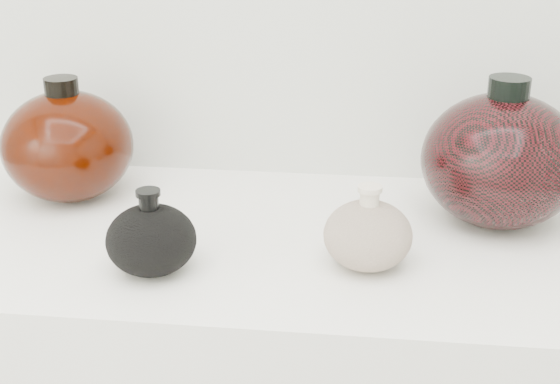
# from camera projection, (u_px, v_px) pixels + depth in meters

# --- Properties ---
(black_gourd_vase) EXTENTS (0.12, 0.12, 0.12)m
(black_gourd_vase) POSITION_uv_depth(u_px,v_px,m) (151.00, 239.00, 1.00)
(black_gourd_vase) COLOR black
(black_gourd_vase) RESTS_ON display_counter
(cream_gourd_vase) EXTENTS (0.15, 0.15, 0.12)m
(cream_gourd_vase) POSITION_uv_depth(u_px,v_px,m) (368.00, 235.00, 1.02)
(cream_gourd_vase) COLOR #C5AC98
(cream_gourd_vase) RESTS_ON display_counter
(left_round_pot) EXTENTS (0.27, 0.27, 0.20)m
(left_round_pot) POSITION_uv_depth(u_px,v_px,m) (68.00, 145.00, 1.22)
(left_round_pot) COLOR black
(left_round_pot) RESTS_ON display_counter
(right_round_pot) EXTENTS (0.26, 0.26, 0.22)m
(right_round_pot) POSITION_uv_depth(u_px,v_px,m) (501.00, 160.00, 1.13)
(right_round_pot) COLOR black
(right_round_pot) RESTS_ON display_counter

